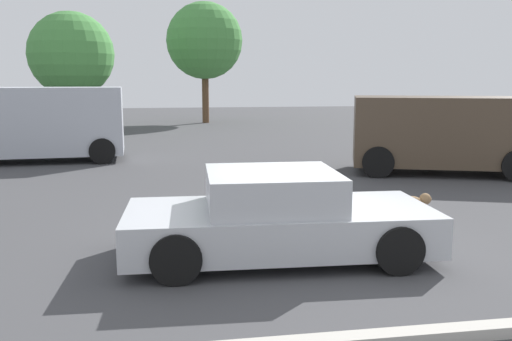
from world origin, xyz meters
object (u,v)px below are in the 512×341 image
Objects in this scene: dog at (414,203)px; suv_dark at (441,132)px; sedan_foreground at (277,218)px; van_white at (40,122)px.

suv_dark is (2.76, 4.31, 0.82)m from dog.
dog is 0.14× the size of suv_dark.
van_white is (-5.28, 9.92, 0.63)m from sedan_foreground.
suv_dark reaches higher than sedan_foreground.
dog is 11.60m from van_white.
sedan_foreground is at bearing 65.46° from suv_dark.
van_white is (-8.14, 8.21, 0.92)m from dog.
dog is 5.18m from suv_dark.
dog is at bearing 33.06° from sedan_foreground.
sedan_foreground is at bearing -149.22° from dog.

